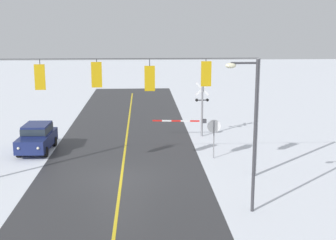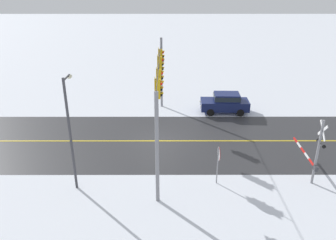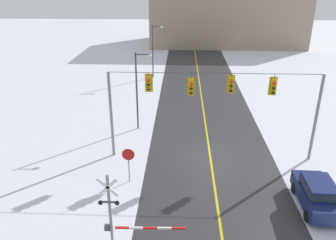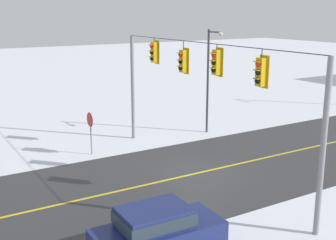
{
  "view_description": "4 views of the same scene",
  "coord_description": "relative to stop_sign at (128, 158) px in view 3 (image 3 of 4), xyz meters",
  "views": [
    {
      "loc": [
        -1.14,
        23.17,
        7.91
      ],
      "look_at": [
        -2.52,
        -1.53,
        2.75
      ],
      "focal_mm": 49.69,
      "sensor_mm": 36.0,
      "label": 1
    },
    {
      "loc": [
        -22.11,
        -0.53,
        11.37
      ],
      "look_at": [
        -1.46,
        -0.56,
        2.31
      ],
      "focal_mm": 36.45,
      "sensor_mm": 36.0,
      "label": 2
    },
    {
      "loc": [
        -2.14,
        -21.5,
        12.13
      ],
      "look_at": [
        -3.0,
        -1.21,
        3.35
      ],
      "focal_mm": 36.21,
      "sensor_mm": 36.0,
      "label": 3
    },
    {
      "loc": [
        16.29,
        -11.7,
        7.58
      ],
      "look_at": [
        -1.7,
        -0.75,
        2.36
      ],
      "focal_mm": 47.16,
      "sensor_mm": 36.0,
      "label": 4
    }
  ],
  "objects": [
    {
      "name": "ground_plane",
      "position": [
        5.36,
        3.4,
        -1.71
      ],
      "size": [
        160.0,
        160.0,
        0.0
      ],
      "primitive_type": "plane",
      "color": "silver"
    },
    {
      "name": "road_asphalt",
      "position": [
        5.36,
        9.4,
        -1.71
      ],
      "size": [
        9.0,
        80.0,
        0.01
      ],
      "primitive_type": "cube",
      "color": "#303033",
      "rests_on": "ground"
    },
    {
      "name": "lane_centre_line",
      "position": [
        5.36,
        9.4,
        -1.7
      ],
      "size": [
        0.14,
        72.0,
        0.01
      ],
      "primitive_type": "cube",
      "color": "gold",
      "rests_on": "ground"
    },
    {
      "name": "signal_span",
      "position": [
        5.23,
        3.39,
        2.71
      ],
      "size": [
        14.2,
        0.47,
        6.22
      ],
      "color": "gray",
      "rests_on": "ground"
    },
    {
      "name": "stop_sign",
      "position": [
        0.0,
        0.0,
        0.0
      ],
      "size": [
        0.8,
        0.09,
        2.35
      ],
      "color": "gray",
      "rests_on": "ground"
    },
    {
      "name": "railroad_crossing",
      "position": [
        0.29,
        -5.56,
        0.27
      ],
      "size": [
        4.01,
        0.31,
        4.0
      ],
      "color": "gray",
      "rests_on": "ground"
    },
    {
      "name": "parked_car_navy",
      "position": [
        10.84,
        -2.12,
        -0.76
      ],
      "size": [
        1.91,
        4.24,
        1.74
      ],
      "color": "navy",
      "rests_on": "ground"
    },
    {
      "name": "streetlamp_near",
      "position": [
        -0.23,
        8.06,
        2.2
      ],
      "size": [
        1.39,
        0.28,
        6.5
      ],
      "color": "#38383D",
      "rests_on": "ground"
    },
    {
      "name": "streetlamp_far",
      "position": [
        -0.23,
        23.57,
        2.2
      ],
      "size": [
        1.39,
        0.28,
        6.5
      ],
      "color": "#38383D",
      "rests_on": "ground"
    },
    {
      "name": "building_distant",
      "position": [
        11.16,
        47.31,
        3.12
      ],
      "size": [
        27.23,
        13.62,
        9.67
      ],
      "primitive_type": "cube",
      "color": "gray",
      "rests_on": "ground"
    }
  ]
}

